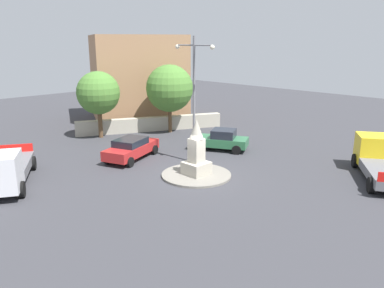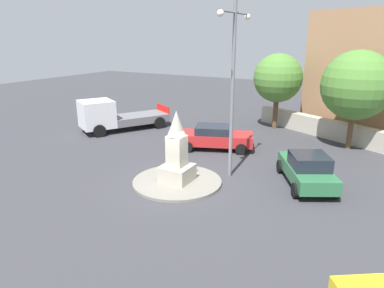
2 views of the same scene
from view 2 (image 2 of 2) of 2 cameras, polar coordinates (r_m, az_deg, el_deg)
name	(u,v)px [view 2 (image 2 of 2)]	position (r m, az deg, el deg)	size (l,w,h in m)	color
ground_plane	(177,183)	(15.98, -2.46, -6.43)	(80.00, 80.00, 0.00)	#38383D
traffic_island	(177,182)	(15.95, -2.46, -6.22)	(4.07, 4.07, 0.13)	gray
monument	(177,154)	(15.46, -2.52, -1.62)	(1.32, 1.32, 3.26)	#B2AA99
streetlamp	(233,76)	(15.66, 6.78, 11.08)	(3.24, 0.28, 7.93)	slate
car_green_near_island	(307,169)	(16.32, 18.44, -3.96)	(4.30, 3.36, 1.52)	#2D6B42
car_red_parked_right	(215,137)	(20.52, 3.79, 1.20)	(3.21, 4.73, 1.42)	#B22323
truck_white_waiting	(113,116)	(25.04, -12.84, 4.53)	(6.39, 4.90, 2.27)	silver
stone_boundary_wall	(337,131)	(24.19, 22.79, 2.01)	(12.76, 0.70, 1.21)	#B2AA99
tree_near_wall	(357,85)	(22.03, 25.51, 8.72)	(3.97, 3.97, 5.76)	brown
tree_mid_cluster	(278,78)	(25.47, 13.99, 10.49)	(3.42, 3.42, 5.35)	brown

